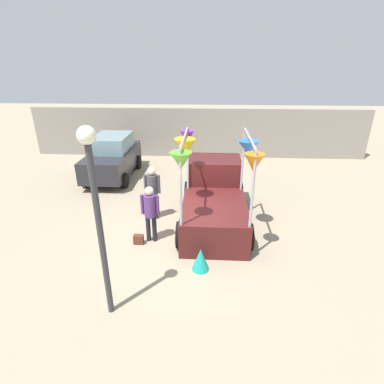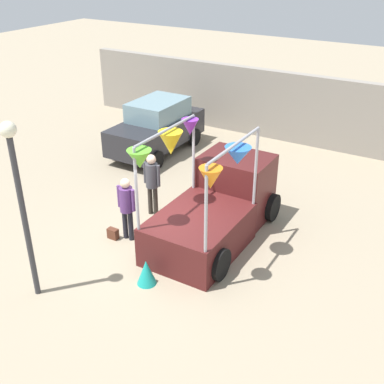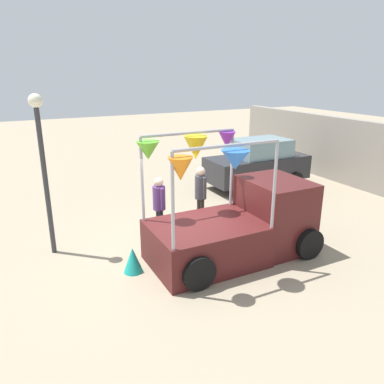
{
  "view_description": "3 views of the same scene",
  "coord_description": "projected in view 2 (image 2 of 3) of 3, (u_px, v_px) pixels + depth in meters",
  "views": [
    {
      "loc": [
        0.62,
        -7.74,
        4.86
      ],
      "look_at": [
        0.18,
        0.03,
        1.45
      ],
      "focal_mm": 28.0,
      "sensor_mm": 36.0,
      "label": 1
    },
    {
      "loc": [
        5.78,
        -8.43,
        6.78
      ],
      "look_at": [
        0.49,
        0.43,
        1.43
      ],
      "focal_mm": 45.0,
      "sensor_mm": 36.0,
      "label": 2
    },
    {
      "loc": [
        7.88,
        -3.76,
        4.41
      ],
      "look_at": [
        -0.15,
        0.29,
        1.47
      ],
      "focal_mm": 35.0,
      "sensor_mm": 36.0,
      "label": 3
    }
  ],
  "objects": [
    {
      "name": "vendor_truck",
      "position": [
        218.0,
        203.0,
        12.3
      ],
      "size": [
        2.52,
        4.12,
        3.03
      ],
      "color": "#4C1919",
      "rests_on": "ground"
    },
    {
      "name": "brick_boundary_wall",
      "position": [
        290.0,
        108.0,
        18.02
      ],
      "size": [
        18.0,
        0.36,
        2.6
      ],
      "primitive_type": "cube",
      "color": "gray",
      "rests_on": "ground"
    },
    {
      "name": "ground_plane",
      "position": [
        167.0,
        244.0,
        12.18
      ],
      "size": [
        60.0,
        60.0,
        0.0
      ],
      "primitive_type": "plane",
      "color": "gray"
    },
    {
      "name": "handbag",
      "position": [
        113.0,
        234.0,
        12.36
      ],
      "size": [
        0.28,
        0.16,
        0.28
      ],
      "primitive_type": "cube",
      "color": "#592D1E",
      "rests_on": "ground"
    },
    {
      "name": "person_customer",
      "position": [
        126.0,
        203.0,
        11.94
      ],
      "size": [
        0.53,
        0.34,
        1.71
      ],
      "color": "black",
      "rests_on": "ground"
    },
    {
      "name": "street_lamp",
      "position": [
        19.0,
        188.0,
        9.31
      ],
      "size": [
        0.32,
        0.32,
        3.92
      ],
      "color": "#333338",
      "rests_on": "ground"
    },
    {
      "name": "person_vendor",
      "position": [
        152.0,
        179.0,
        13.03
      ],
      "size": [
        0.53,
        0.34,
        1.81
      ],
      "color": "#2D2823",
      "rests_on": "ground"
    },
    {
      "name": "folded_kite_bundle_teal",
      "position": [
        146.0,
        272.0,
        10.65
      ],
      "size": [
        0.62,
        0.62,
        0.6
      ],
      "primitive_type": "cone",
      "rotation": [
        0.0,
        0.0,
        0.89
      ],
      "color": "teal",
      "rests_on": "ground"
    },
    {
      "name": "parked_car",
      "position": [
        157.0,
        127.0,
        17.19
      ],
      "size": [
        1.88,
        4.0,
        1.88
      ],
      "color": "#26262B",
      "rests_on": "ground"
    }
  ]
}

